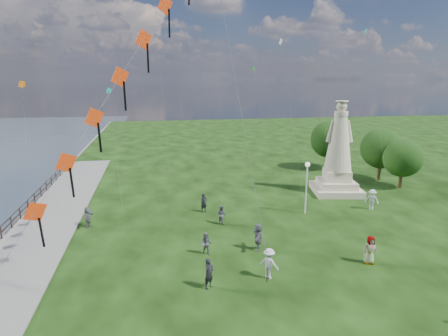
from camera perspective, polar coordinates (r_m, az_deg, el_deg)
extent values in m
cube|color=slate|center=(27.07, -28.89, -12.52)|extent=(5.00, 60.00, 0.10)
cylinder|color=black|center=(31.13, -30.83, -8.54)|extent=(0.11, 0.11, 1.00)
cylinder|color=black|center=(32.89, -29.68, -7.28)|extent=(0.11, 0.11, 1.00)
cylinder|color=black|center=(34.68, -28.65, -6.15)|extent=(0.11, 0.11, 1.00)
cylinder|color=black|center=(36.49, -27.72, -5.13)|extent=(0.11, 0.11, 1.00)
cylinder|color=black|center=(38.32, -26.89, -4.20)|extent=(0.11, 0.11, 1.00)
cylinder|color=black|center=(40.16, -26.13, -3.36)|extent=(0.11, 0.11, 1.00)
cylinder|color=black|center=(42.02, -25.44, -2.60)|extent=(0.11, 0.11, 1.00)
cylinder|color=black|center=(43.89, -24.81, -1.89)|extent=(0.11, 0.11, 1.00)
cylinder|color=black|center=(45.77, -24.23, -1.25)|extent=(0.11, 0.11, 1.00)
cylinder|color=black|center=(47.66, -23.70, -0.65)|extent=(0.11, 0.11, 1.00)
cylinder|color=black|center=(49.56, -23.21, -0.10)|extent=(0.11, 0.11, 1.00)
cylinder|color=black|center=(51.47, -22.76, 0.40)|extent=(0.11, 0.11, 1.00)
cylinder|color=black|center=(53.38, -22.34, 0.88)|extent=(0.11, 0.11, 1.00)
cube|color=beige|center=(39.33, 16.67, -3.14)|extent=(5.29, 5.29, 0.64)
cube|color=beige|center=(39.16, 16.73, -2.24)|extent=(4.03, 4.03, 0.64)
cube|color=beige|center=(38.95, 16.81, -1.02)|extent=(2.77, 2.77, 1.07)
cylinder|color=beige|center=(37.96, 17.43, 7.92)|extent=(1.51, 1.51, 0.43)
sphere|color=beige|center=(37.91, 17.50, 8.92)|extent=(0.98, 0.98, 0.98)
cylinder|color=beige|center=(37.88, 17.56, 9.69)|extent=(1.18, 1.18, 0.11)
cylinder|color=silver|center=(32.07, 12.42, -3.32)|extent=(0.12, 0.12, 4.15)
sphere|color=white|center=(31.52, 12.62, 0.52)|extent=(0.42, 0.42, 0.42)
cylinder|color=#382314|center=(45.53, 22.56, -0.35)|extent=(0.36, 0.36, 2.24)
sphere|color=black|center=(45.05, 22.84, 2.77)|extent=(4.49, 4.49, 4.49)
cylinder|color=#382314|center=(43.26, 25.30, -1.49)|extent=(0.36, 0.36, 1.97)
sphere|color=black|center=(42.80, 25.59, 1.38)|extent=(3.93, 3.93, 3.93)
cylinder|color=#382314|center=(49.14, 15.61, 1.20)|extent=(0.36, 0.36, 2.36)
sphere|color=black|center=(48.67, 15.81, 4.25)|extent=(4.72, 4.72, 4.72)
imported|color=black|center=(21.04, -2.32, -15.77)|extent=(0.75, 0.72, 1.73)
imported|color=#595960|center=(24.68, -2.70, -11.45)|extent=(0.86, 0.72, 1.51)
imported|color=silver|center=(22.08, 6.87, -14.24)|extent=(1.29, 1.22, 1.82)
imported|color=#595960|center=(25.17, 21.38, -11.54)|extent=(0.92, 0.60, 1.80)
imported|color=#595960|center=(30.71, -20.02, -7.03)|extent=(0.99, 1.65, 1.66)
imported|color=black|center=(32.14, -3.09, -5.33)|extent=(0.70, 0.58, 1.64)
imported|color=#595960|center=(29.59, -0.40, -7.12)|extent=(0.82, 0.85, 1.51)
imported|color=silver|center=(35.09, 21.61, -4.50)|extent=(1.30, 1.21, 1.82)
imported|color=#595960|center=(25.31, 5.20, -10.40)|extent=(1.12, 1.85, 1.87)
cube|color=#F23C0E|center=(18.37, -26.81, -5.98)|extent=(0.87, 0.64, 1.03)
cube|color=black|center=(18.55, -26.04, -8.85)|extent=(0.10, 0.28, 1.48)
cube|color=#F23C0E|center=(18.59, -22.90, 0.77)|extent=(0.87, 0.64, 1.03)
cube|color=black|center=(18.67, -22.16, -2.12)|extent=(0.10, 0.28, 1.48)
cube|color=#F23C0E|center=(19.14, -19.15, 7.24)|extent=(0.87, 0.64, 1.03)
cube|color=black|center=(19.13, -18.44, 4.41)|extent=(0.10, 0.28, 1.48)
cube|color=#F23C0E|center=(20.00, -15.56, 13.22)|extent=(0.87, 0.64, 1.03)
cube|color=black|center=(19.90, -14.88, 10.52)|extent=(0.10, 0.28, 1.48)
cube|color=#F23C0E|center=(21.12, -12.16, 18.60)|extent=(0.87, 0.64, 1.03)
cube|color=black|center=(20.95, -11.52, 16.07)|extent=(0.10, 0.28, 1.48)
cube|color=#F23C0E|center=(22.47, -8.95, 23.33)|extent=(0.87, 0.64, 1.03)
cube|color=black|center=(22.23, -8.35, 20.98)|extent=(0.10, 0.28, 1.48)
cylinder|color=black|center=(21.89, 6.58, -15.86)|extent=(0.06, 0.06, 0.90)
cube|color=teal|center=(36.63, -17.16, 11.21)|extent=(0.51, 0.39, 0.57)
cylinder|color=#595959|center=(34.60, -16.20, 2.79)|extent=(1.02, 5.01, 10.06)
cube|color=silver|center=(37.67, 8.63, 18.50)|extent=(0.51, 0.39, 0.57)
cylinder|color=#595959|center=(35.53, 10.33, 7.02)|extent=(1.02, 5.02, 14.53)
cylinder|color=#595959|center=(39.68, 14.65, 11.87)|extent=(1.02, 5.02, 20.64)
cylinder|color=#595959|center=(41.12, -9.66, 14.45)|extent=(1.02, 5.02, 23.95)
cube|color=#1B9327|center=(48.63, 4.56, 14.88)|extent=(0.51, 0.39, 0.57)
cylinder|color=#595959|center=(46.59, 5.83, 7.29)|extent=(1.02, 5.02, 12.39)
cube|color=orange|center=(34.89, -28.40, 11.17)|extent=(0.51, 0.39, 0.57)
cylinder|color=#595959|center=(32.86, -27.81, 1.78)|extent=(1.02, 5.02, 10.68)
cube|color=teal|center=(43.26, 20.77, 18.93)|extent=(0.51, 0.39, 0.57)
cylinder|color=#595959|center=(41.24, 22.26, 8.04)|extent=(1.02, 5.02, 15.88)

